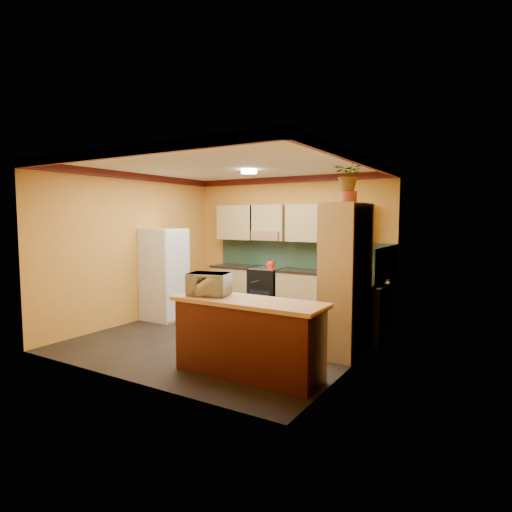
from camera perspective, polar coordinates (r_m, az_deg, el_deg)
The scene contains 15 objects.
room_shell at distance 6.89m, azimuth -2.21°, elevation 6.69°, with size 4.24×4.24×2.72m.
base_cabinets_back at distance 8.20m, azimuth 5.31°, elevation -5.14°, with size 3.65×0.60×0.88m, color tan.
countertop_back at distance 8.14m, azimuth 5.34°, elevation -1.95°, with size 3.65×0.62×0.04m, color black.
stove at distance 8.49m, azimuth 1.50°, elevation -4.67°, with size 0.58×0.58×0.91m, color black.
kettle at distance 8.32m, azimuth 1.94°, elevation -1.08°, with size 0.17×0.17×0.18m, color red, non-canonical shape.
sink at distance 7.83m, azimuth 10.46°, elevation -2.04°, with size 0.48×0.40×0.03m, color silver.
base_cabinets_right at distance 6.85m, azimuth 13.49°, elevation -7.33°, with size 0.60×0.80×0.88m, color tan.
countertop_right at distance 6.76m, azimuth 13.57°, elevation -3.52°, with size 0.62×0.80×0.04m, color black.
fridge at distance 8.16m, azimuth -12.13°, elevation -2.38°, with size 0.68×0.66×1.70m, color silver.
pantry at distance 6.02m, azimuth 11.90°, elevation -3.10°, with size 0.48×0.90×2.10m, color tan.
fern_pot at distance 6.02m, azimuth 12.26°, elevation 7.68°, with size 0.22×0.22×0.16m, color brown.
fern at distance 6.04m, azimuth 12.31°, elevation 10.53°, with size 0.40×0.34×0.44m, color tan.
breakfast_bar at distance 5.22m, azimuth -1.06°, elevation -11.12°, with size 1.80×0.55×0.88m, color #542113.
bar_top at distance 5.11m, azimuth -1.06°, elevation -6.11°, with size 1.90×0.65×0.05m, color tan.
microwave at distance 5.41m, azimuth -6.31°, elevation -3.73°, with size 0.51×0.34×0.28m, color silver.
Camera 1 is at (3.81, -5.47, 1.90)m, focal length 30.00 mm.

